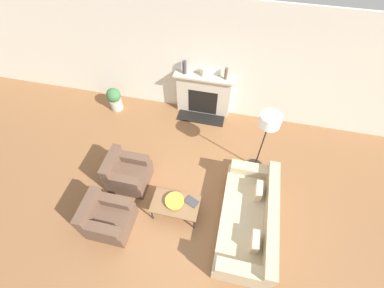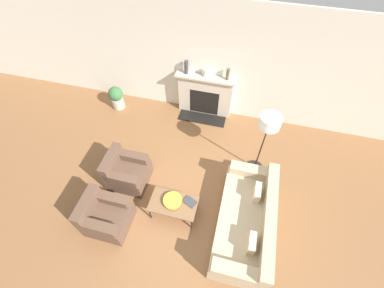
# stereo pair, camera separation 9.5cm
# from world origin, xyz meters

# --- Properties ---
(ground_plane) EXTENTS (18.00, 18.00, 0.00)m
(ground_plane) POSITION_xyz_m (0.00, 0.00, 0.00)
(ground_plane) COLOR brown
(wall_back) EXTENTS (18.00, 0.06, 2.90)m
(wall_back) POSITION_xyz_m (0.00, 3.13, 1.45)
(wall_back) COLOR silver
(wall_back) RESTS_ON ground_plane
(fireplace) EXTENTS (1.49, 0.59, 1.16)m
(fireplace) POSITION_xyz_m (-0.24, 2.99, 0.56)
(fireplace) COLOR beige
(fireplace) RESTS_ON ground_plane
(couch) EXTENTS (0.97, 2.15, 0.78)m
(couch) POSITION_xyz_m (1.22, 0.05, 0.29)
(couch) COLOR tan
(couch) RESTS_ON ground_plane
(armchair_near) EXTENTS (0.81, 0.74, 0.78)m
(armchair_near) POSITION_xyz_m (-1.39, -0.52, 0.31)
(armchair_near) COLOR brown
(armchair_near) RESTS_ON ground_plane
(armchair_far) EXTENTS (0.81, 0.74, 0.78)m
(armchair_far) POSITION_xyz_m (-1.39, 0.49, 0.31)
(armchair_far) COLOR brown
(armchair_far) RESTS_ON ground_plane
(coffee_table) EXTENTS (0.91, 0.54, 0.40)m
(coffee_table) POSITION_xyz_m (-0.20, 0.01, 0.36)
(coffee_table) COLOR brown
(coffee_table) RESTS_ON ground_plane
(bowl) EXTENTS (0.37, 0.37, 0.07)m
(bowl) POSITION_xyz_m (-0.22, 0.04, 0.44)
(bowl) COLOR gold
(bowl) RESTS_ON coffee_table
(book) EXTENTS (0.28, 0.25, 0.02)m
(book) POSITION_xyz_m (0.10, 0.11, 0.41)
(book) COLOR #38383D
(book) RESTS_ON coffee_table
(floor_lamp) EXTENTS (0.41, 0.41, 1.64)m
(floor_lamp) POSITION_xyz_m (1.27, 1.49, 1.36)
(floor_lamp) COLOR black
(floor_lamp) RESTS_ON ground_plane
(mantel_vase_left) EXTENTS (0.10, 0.10, 0.33)m
(mantel_vase_left) POSITION_xyz_m (-0.73, 3.00, 1.32)
(mantel_vase_left) COLOR #3D383D
(mantel_vase_left) RESTS_ON fireplace
(mantel_vase_center_left) EXTENTS (0.11, 0.11, 0.19)m
(mantel_vase_center_left) POSITION_xyz_m (-0.27, 3.00, 1.25)
(mantel_vase_center_left) COLOR beige
(mantel_vase_center_left) RESTS_ON fireplace
(mantel_vase_center_right) EXTENTS (0.08, 0.08, 0.29)m
(mantel_vase_center_right) POSITION_xyz_m (0.26, 3.00, 1.30)
(mantel_vase_center_right) COLOR brown
(mantel_vase_center_right) RESTS_ON fireplace
(potted_plant) EXTENTS (0.37, 0.37, 0.65)m
(potted_plant) POSITION_xyz_m (-2.57, 2.59, 0.35)
(potted_plant) COLOR #B2A899
(potted_plant) RESTS_ON ground_plane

